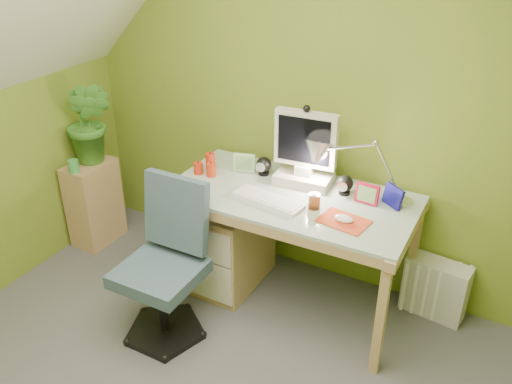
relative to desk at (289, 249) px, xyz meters
The scene contains 19 objects.
wall_back 0.92m from the desk, 108.39° to the left, with size 3.20×0.01×2.40m, color olive.
desk is the anchor object (origin of this frame).
monitor 0.68m from the desk, 90.00° to the left, with size 0.39×0.23×0.54m, color beige, non-canonical shape.
speaker_left 0.55m from the desk, 149.35° to the left, with size 0.10×0.10×0.12m, color black, non-canonical shape.
speaker_right 0.55m from the desk, 30.65° to the left, with size 0.10×0.10×0.12m, color black, non-canonical shape.
keyboard 0.43m from the desk, 119.74° to the right, with size 0.43×0.14×0.02m, color white.
mousepad 0.57m from the desk, 20.22° to the right, with size 0.26×0.19×0.01m, color #C83F1F.
mouse 0.58m from the desk, 20.22° to the right, with size 0.11×0.07×0.04m, color white.
amber_tumbler 0.48m from the desk, 23.96° to the right, with size 0.07×0.07×0.09m, color brown.
candle_cluster 0.75m from the desk, behind, with size 0.15×0.13×0.11m, color red, non-canonical shape.
photo_frame_red 0.63m from the desk, 15.95° to the left, with size 0.14×0.02×0.12m, color #B71335.
photo_frame_blue 0.74m from the desk, 15.95° to the left, with size 0.14×0.02×0.12m, color navy.
photo_frame_green 0.62m from the desk, 160.71° to the left, with size 0.14×0.02×0.12m, color #9FC386.
desk_lamp 0.82m from the desk, 21.80° to the left, with size 0.51×0.22×0.54m, color silver, non-canonical shape.
side_ledge 1.59m from the desk, behind, with size 0.24×0.37×0.65m, color tan.
potted_plant 1.66m from the desk, behind, with size 0.34×0.27×0.61m, color #3F7E2A.
green_cup 1.61m from the desk, behind, with size 0.07×0.07×0.09m, color green.
task_chair 0.83m from the desk, 128.23° to the right, with size 0.51×0.51×0.92m, color #384C5D, non-canonical shape.
radiator 0.94m from the desk, 20.42° to the left, with size 0.38×0.15×0.38m, color beige.
Camera 1 is at (1.31, -1.38, 2.32)m, focal length 38.00 mm.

